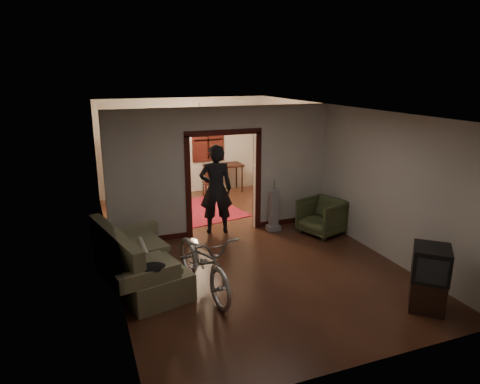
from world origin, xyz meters
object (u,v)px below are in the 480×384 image
bicycle (204,261)px  desk (224,178)px  armchair (322,217)px  person (216,189)px  sofa (140,256)px  locker (147,166)px

bicycle → desk: 6.07m
armchair → desk: size_ratio=0.78×
desk → person: bearing=-126.2°
sofa → locker: 5.11m
sofa → armchair: (4.12, 0.92, -0.10)m
sofa → bicycle: size_ratio=1.07×
person → desk: person is taller
sofa → armchair: size_ratio=2.48×
person → locker: (-1.01, 3.15, -0.04)m
bicycle → locker: locker is taller
locker → bicycle: bearing=-73.1°
sofa → armchair: 4.22m
person → desk: (1.24, 3.15, -0.59)m
armchair → bicycle: bearing=-82.5°
bicycle → sofa: bearing=138.4°
locker → desk: bearing=16.9°
locker → desk: size_ratio=1.72×
sofa → bicycle: bearing=-48.5°
armchair → locker: 5.20m
bicycle → armchair: (3.18, 1.56, -0.13)m
sofa → person: size_ratio=1.08×
armchair → person: person is taller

